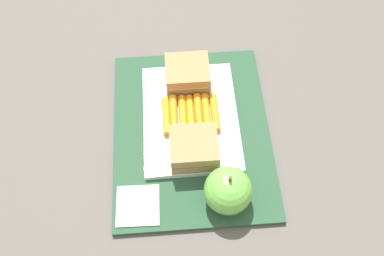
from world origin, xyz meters
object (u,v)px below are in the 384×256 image
Objects in this scene: food_tray at (190,118)px; sandwich_half_left at (187,74)px; sandwich_half_right at (194,148)px; paper_napkin at (138,206)px; carrot_sticks_bundle at (190,114)px; apple at (228,190)px.

sandwich_half_left reaches higher than food_tray.
sandwich_half_right is 0.13m from paper_napkin.
sandwich_half_right reaches higher than food_tray.
carrot_sticks_bundle is at bearing -127.39° from food_tray.
apple reaches higher than food_tray.
sandwich_half_left is 0.16m from sandwich_half_right.
apple reaches higher than carrot_sticks_bundle.
apple reaches higher than sandwich_half_right.
sandwich_half_right is at bearing 0.00° from food_tray.
food_tray is at bearing 180.00° from sandwich_half_right.
food_tray reaches higher than paper_napkin.
sandwich_half_right is 0.79× the size of carrot_sticks_bundle.
paper_napkin is (0.16, -0.10, -0.00)m from food_tray.
sandwich_half_left is at bearing 180.00° from food_tray.
food_tray is 2.27× the size of carrot_sticks_bundle.
food_tray is 0.17m from apple.
sandwich_half_right is at bearing 129.93° from paper_napkin.
food_tray is 2.88× the size of sandwich_half_left.
apple reaches higher than sandwich_half_left.
sandwich_half_left is 1.14× the size of paper_napkin.
sandwich_half_right is at bearing -149.66° from apple.
food_tray is 2.59× the size of apple.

